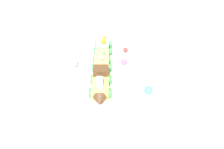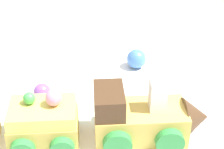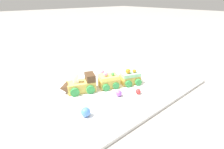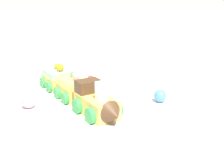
{
  "view_description": "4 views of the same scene",
  "coord_description": "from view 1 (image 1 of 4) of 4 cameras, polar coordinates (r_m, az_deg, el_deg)",
  "views": [
    {
      "loc": [
        0.42,
        -0.17,
        0.49
      ],
      "look_at": [
        0.04,
        -0.02,
        0.04
      ],
      "focal_mm": 28.0,
      "sensor_mm": 36.0,
      "label": 1
    },
    {
      "loc": [
        -0.12,
        -0.37,
        0.31
      ],
      "look_at": [
        0.05,
        -0.02,
        0.07
      ],
      "focal_mm": 60.0,
      "sensor_mm": 36.0,
      "label": 2
    },
    {
      "loc": [
        0.36,
        0.45,
        0.35
      ],
      "look_at": [
        -0.04,
        -0.01,
        0.07
      ],
      "focal_mm": 28.0,
      "sensor_mm": 36.0,
      "label": 3
    },
    {
      "loc": [
        0.44,
        -0.55,
        0.28
      ],
      "look_at": [
        0.02,
        0.03,
        0.07
      ],
      "focal_mm": 50.0,
      "sensor_mm": 36.0,
      "label": 4
    }
  ],
  "objects": [
    {
      "name": "gumball_blue",
      "position": [
        0.6,
        11.86,
        -5.03
      ],
      "size": [
        0.03,
        0.03,
        0.03
      ],
      "primitive_type": "sphere",
      "color": "#4C84E0",
      "rests_on": "display_board"
    },
    {
      "name": "cake_train_locomotive",
      "position": [
        0.58,
        -3.76,
        -3.79
      ],
      "size": [
        0.14,
        0.1,
        0.08
      ],
      "rotation": [
        0.0,
        0.0,
        -0.38
      ],
      "color": "#E0BC56",
      "rests_on": "display_board"
    },
    {
      "name": "gumball_purple",
      "position": [
        0.68,
        3.98,
        4.06
      ],
      "size": [
        0.02,
        0.02,
        0.02
      ],
      "primitive_type": "sphere",
      "color": "#9956C6",
      "rests_on": "display_board"
    },
    {
      "name": "gumball_red",
      "position": [
        0.74,
        4.41,
        7.96
      ],
      "size": [
        0.02,
        0.02,
        0.02
      ],
      "primitive_type": "sphere",
      "color": "red",
      "rests_on": "display_board"
    },
    {
      "name": "display_board",
      "position": [
        0.66,
        0.84,
        0.57
      ],
      "size": [
        0.81,
        0.39,
        0.01
      ],
      "primitive_type": "cube",
      "color": "white",
      "rests_on": "ground_plane"
    },
    {
      "name": "gumball_pink",
      "position": [
        0.69,
        -12.35,
        3.73
      ],
      "size": [
        0.03,
        0.03,
        0.03
      ],
      "primitive_type": "sphere",
      "color": "pink",
      "rests_on": "display_board"
    },
    {
      "name": "cake_car_lemon",
      "position": [
        0.66,
        -3.23,
        4.23
      ],
      "size": [
        0.09,
        0.09,
        0.07
      ],
      "rotation": [
        0.0,
        0.0,
        -0.38
      ],
      "color": "#E0BC56",
      "rests_on": "display_board"
    },
    {
      "name": "cake_car_mint",
      "position": [
        0.74,
        -2.9,
        9.34
      ],
      "size": [
        0.09,
        0.09,
        0.07
      ],
      "rotation": [
        0.0,
        0.0,
        -0.38
      ],
      "color": "#E0BC56",
      "rests_on": "display_board"
    },
    {
      "name": "ground_plane",
      "position": [
        0.67,
        0.84,
        0.22
      ],
      "size": [
        10.0,
        10.0,
        0.0
      ],
      "primitive_type": "plane",
      "color": "gray"
    }
  ]
}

